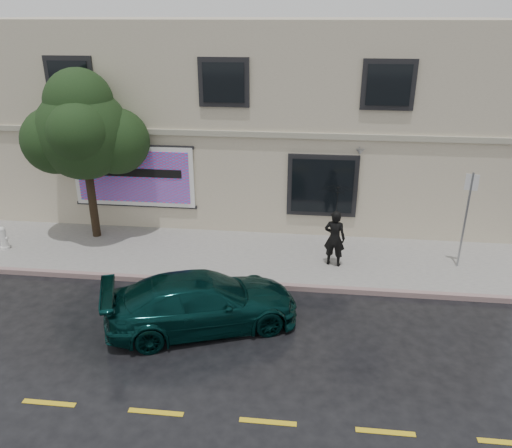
# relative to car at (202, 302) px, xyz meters

# --- Properties ---
(ground) EXTENTS (90.00, 90.00, 0.00)m
(ground) POSITION_rel_car_xyz_m (-0.31, 0.50, -0.68)
(ground) COLOR black
(ground) RESTS_ON ground
(sidewalk) EXTENTS (20.00, 3.50, 0.15)m
(sidewalk) POSITION_rel_car_xyz_m (-0.31, 3.75, -0.61)
(sidewalk) COLOR #9E9A95
(sidewalk) RESTS_ON ground
(curb) EXTENTS (20.00, 0.18, 0.16)m
(curb) POSITION_rel_car_xyz_m (-0.31, 2.00, -0.61)
(curb) COLOR gray
(curb) RESTS_ON ground
(road_marking) EXTENTS (19.00, 0.12, 0.01)m
(road_marking) POSITION_rel_car_xyz_m (-0.31, -3.00, -0.68)
(road_marking) COLOR gold
(road_marking) RESTS_ON ground
(building) EXTENTS (20.00, 8.12, 7.00)m
(building) POSITION_rel_car_xyz_m (-0.31, 9.50, 2.82)
(building) COLOR beige
(building) RESTS_ON ground
(billboard) EXTENTS (4.30, 0.16, 2.20)m
(billboard) POSITION_rel_car_xyz_m (-3.51, 5.42, 1.37)
(billboard) COLOR white
(billboard) RESTS_ON ground
(car) EXTENTS (5.11, 3.56, 1.36)m
(car) POSITION_rel_car_xyz_m (0.00, 0.00, 0.00)
(car) COLOR black
(car) RESTS_ON ground
(pedestrian) EXTENTS (0.72, 0.56, 1.75)m
(pedestrian) POSITION_rel_car_xyz_m (3.29, 3.38, 0.34)
(pedestrian) COLOR black
(pedestrian) RESTS_ON sidewalk
(umbrella) EXTENTS (1.26, 1.26, 0.82)m
(umbrella) POSITION_rel_car_xyz_m (3.29, 3.38, 1.63)
(umbrella) COLOR black
(umbrella) RESTS_ON pedestrian
(street_tree) EXTENTS (2.95, 2.95, 5.02)m
(street_tree) POSITION_rel_car_xyz_m (-4.70, 4.61, 3.00)
(street_tree) COLOR #2F2314
(street_tree) RESTS_ON sidewalk
(fire_hydrant) EXTENTS (0.31, 0.29, 0.76)m
(fire_hydrant) POSITION_rel_car_xyz_m (-7.23, 3.29, -0.16)
(fire_hydrant) COLOR silver
(fire_hydrant) RESTS_ON sidewalk
(sign_pole) EXTENTS (0.35, 0.12, 2.93)m
(sign_pole) POSITION_rel_car_xyz_m (7.01, 3.70, 1.20)
(sign_pole) COLOR gray
(sign_pole) RESTS_ON sidewalk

